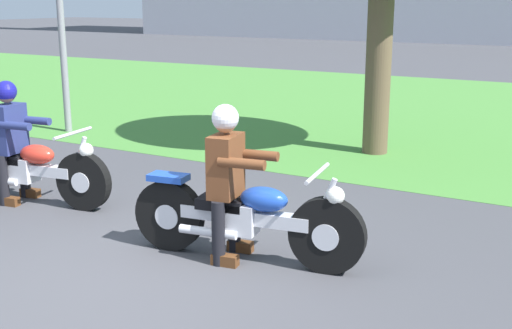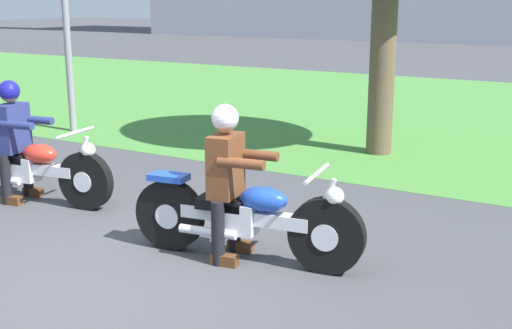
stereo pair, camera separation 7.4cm
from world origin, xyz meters
name	(u,v)px [view 1 (the left image)]	position (x,y,z in m)	size (l,w,h in m)	color
ground	(98,285)	(0.00, 0.00, 0.00)	(120.00, 120.00, 0.00)	#424247
grass_verge	(429,112)	(0.00, 9.92, 0.00)	(60.00, 12.00, 0.01)	#478438
motorcycle_lead	(245,218)	(0.78, 1.07, 0.40)	(2.19, 0.70, 0.89)	black
rider_lead	(228,170)	(0.61, 1.05, 0.83)	(0.60, 0.52, 1.42)	black
motorcycle_follow	(26,169)	(-2.31, 1.32, 0.40)	(2.23, 0.70, 0.89)	black
rider_follow	(11,132)	(-2.47, 1.30, 0.82)	(0.60, 0.52, 1.41)	black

